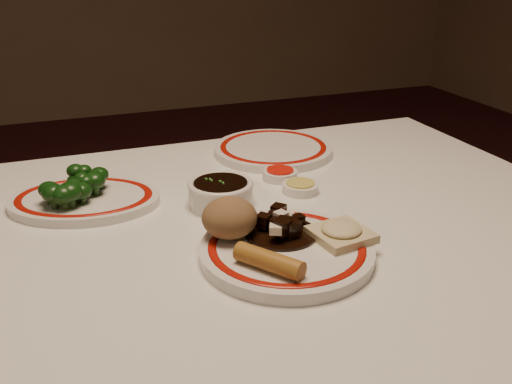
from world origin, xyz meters
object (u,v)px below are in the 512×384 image
object	(u,v)px
rice_mound	(230,218)
stirfry_heap	(281,226)
spring_roll	(269,261)
broccoli_pile	(78,185)
main_plate	(287,251)
broccoli_plate	(85,200)
dining_table	(243,285)
soy_bowl	(221,194)
fried_wonton	(341,232)

from	to	relation	value
rice_mound	stirfry_heap	xyz separation A→B (m)	(0.07, -0.02, -0.02)
spring_roll	broccoli_pile	size ratio (longest dim) A/B	0.82
main_plate	spring_roll	xyz separation A→B (m)	(-0.05, -0.05, 0.02)
rice_mound	spring_roll	bearing A→B (deg)	-80.75
broccoli_plate	broccoli_pile	xyz separation A→B (m)	(-0.01, -0.01, 0.03)
main_plate	broccoli_plate	world-z (taller)	main_plate
broccoli_plate	dining_table	bearing A→B (deg)	-41.61
main_plate	stirfry_heap	size ratio (longest dim) A/B	2.57
rice_mound	soy_bowl	distance (m)	0.15
fried_wonton	soy_bowl	xyz separation A→B (m)	(-0.11, 0.20, -0.01)
stirfry_heap	rice_mound	bearing A→B (deg)	165.43
stirfry_heap	broccoli_pile	world-z (taller)	broccoli_pile
main_plate	spring_roll	bearing A→B (deg)	-132.62
main_plate	rice_mound	xyz separation A→B (m)	(-0.06, 0.06, 0.04)
main_plate	broccoli_plate	distance (m)	0.37
stirfry_heap	dining_table	bearing A→B (deg)	126.99
rice_mound	fried_wonton	distance (m)	0.16
dining_table	broccoli_pile	bearing A→B (deg)	140.19
spring_roll	fried_wonton	distance (m)	0.13
main_plate	rice_mound	distance (m)	0.09
broccoli_plate	broccoli_pile	bearing A→B (deg)	-137.77
main_plate	broccoli_pile	size ratio (longest dim) A/B	2.38
main_plate	spring_roll	size ratio (longest dim) A/B	2.89
main_plate	stirfry_heap	bearing A→B (deg)	78.41
dining_table	broccoli_pile	xyz separation A→B (m)	(-0.22, 0.18, 0.13)
broccoli_plate	stirfry_heap	bearing A→B (deg)	-43.79
dining_table	fried_wonton	distance (m)	0.19
main_plate	fried_wonton	bearing A→B (deg)	-4.89
fried_wonton	dining_table	bearing A→B (deg)	139.13
dining_table	stirfry_heap	distance (m)	0.14
main_plate	stirfry_heap	xyz separation A→B (m)	(0.01, 0.04, 0.02)
dining_table	main_plate	bearing A→B (deg)	-70.09
main_plate	rice_mound	bearing A→B (deg)	138.93
broccoli_pile	soy_bowl	bearing A→B (deg)	-19.28
dining_table	broccoli_plate	size ratio (longest dim) A/B	4.14
main_plate	soy_bowl	bearing A→B (deg)	99.60
main_plate	rice_mound	world-z (taller)	rice_mound
main_plate	spring_roll	distance (m)	0.07
main_plate	rice_mound	size ratio (longest dim) A/B	3.50
main_plate	fried_wonton	distance (m)	0.08
main_plate	dining_table	bearing A→B (deg)	109.91
rice_mound	fried_wonton	size ratio (longest dim) A/B	0.90
spring_roll	broccoli_pile	xyz separation A→B (m)	(-0.20, 0.32, 0.01)
rice_mound	broccoli_pile	bearing A→B (deg)	130.81
rice_mound	spring_roll	xyz separation A→B (m)	(0.02, -0.11, -0.02)
rice_mound	spring_roll	size ratio (longest dim) A/B	0.83
dining_table	main_plate	world-z (taller)	main_plate
rice_mound	broccoli_pile	xyz separation A→B (m)	(-0.19, 0.22, -0.01)
dining_table	broccoli_plate	distance (m)	0.30
dining_table	rice_mound	xyz separation A→B (m)	(-0.03, -0.04, 0.14)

